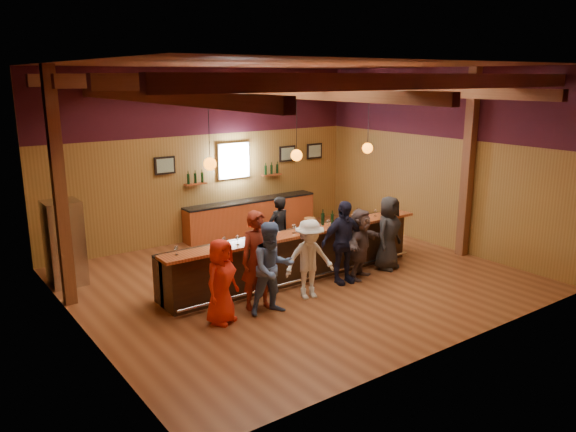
{
  "coord_description": "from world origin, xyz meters",
  "views": [
    {
      "loc": [
        -6.86,
        -9.23,
        4.28
      ],
      "look_at": [
        0.0,
        0.3,
        1.35
      ],
      "focal_mm": 35.0,
      "sensor_mm": 36.0,
      "label": 1
    }
  ],
  "objects": [
    {
      "name": "customer_redvest",
      "position": [
        -1.5,
        -0.83,
        0.95
      ],
      "size": [
        0.76,
        0.56,
        1.89
      ],
      "primitive_type": "imported",
      "rotation": [
        0.0,
        0.0,
        -0.17
      ],
      "color": "maroon",
      "rests_on": "ground"
    },
    {
      "name": "glass_a",
      "position": [
        -2.81,
        -0.1,
        1.24
      ],
      "size": [
        0.08,
        0.08,
        0.18
      ],
      "color": "silver",
      "rests_on": "bar_counter"
    },
    {
      "name": "customer_white",
      "position": [
        -0.41,
        -0.99,
        0.8
      ],
      "size": [
        1.13,
        0.8,
        1.6
      ],
      "primitive_type": "imported",
      "rotation": [
        0.0,
        0.0,
        -0.21
      ],
      "color": "white",
      "rests_on": "ground"
    },
    {
      "name": "pendant_lights",
      "position": [
        0.0,
        0.0,
        2.71
      ],
      "size": [
        4.24,
        0.24,
        1.37
      ],
      "color": "black",
      "rests_on": "room"
    },
    {
      "name": "glass_e",
      "position": [
        -0.2,
        -0.18,
        1.25
      ],
      "size": [
        0.09,
        0.09,
        0.2
      ],
      "color": "silver",
      "rests_on": "bar_counter"
    },
    {
      "name": "bar_counter",
      "position": [
        0.02,
        0.15,
        0.52
      ],
      "size": [
        6.3,
        1.07,
        1.11
      ],
      "color": "black",
      "rests_on": "ground"
    },
    {
      "name": "glass_f",
      "position": [
        0.65,
        -0.28,
        1.24
      ],
      "size": [
        0.08,
        0.08,
        0.18
      ],
      "color": "silver",
      "rests_on": "bar_counter"
    },
    {
      "name": "customer_denim",
      "position": [
        -1.42,
        -1.18,
        0.87
      ],
      "size": [
        0.95,
        0.8,
        1.74
      ],
      "primitive_type": "imported",
      "rotation": [
        0.0,
        0.0,
        -0.17
      ],
      "color": "#5471A9",
      "rests_on": "ground"
    },
    {
      "name": "customer_dark",
      "position": [
        2.1,
        -0.66,
        0.84
      ],
      "size": [
        0.95,
        0.76,
        1.69
      ],
      "primitive_type": "imported",
      "rotation": [
        0.0,
        0.0,
        0.31
      ],
      "color": "#252527",
      "rests_on": "ground"
    },
    {
      "name": "glass_d",
      "position": [
        -1.19,
        -0.18,
        1.22
      ],
      "size": [
        0.07,
        0.07,
        0.16
      ],
      "color": "silver",
      "rests_on": "bar_counter"
    },
    {
      "name": "ice_bucket",
      "position": [
        0.21,
        -0.2,
        1.24
      ],
      "size": [
        0.25,
        0.25,
        0.27
      ],
      "primitive_type": "cylinder",
      "color": "brown",
      "rests_on": "bar_counter"
    },
    {
      "name": "back_bar_cabinet",
      "position": [
        1.2,
        3.72,
        0.48
      ],
      "size": [
        4.0,
        0.52,
        0.95
      ],
      "color": "#943C1B",
      "rests_on": "ground"
    },
    {
      "name": "bottle_b",
      "position": [
        0.89,
        -0.12,
        1.23
      ],
      "size": [
        0.07,
        0.07,
        0.32
      ],
      "color": "black",
      "rests_on": "bar_counter"
    },
    {
      "name": "bottle_a",
      "position": [
        0.7,
        -0.03,
        1.25
      ],
      "size": [
        0.08,
        0.08,
        0.36
      ],
      "color": "black",
      "rests_on": "bar_counter"
    },
    {
      "name": "customer_orange",
      "position": [
        -2.38,
        -0.99,
        0.77
      ],
      "size": [
        0.89,
        0.76,
        1.55
      ],
      "primitive_type": "imported",
      "rotation": [
        0.0,
        0.0,
        0.42
      ],
      "color": "red",
      "rests_on": "ground"
    },
    {
      "name": "customer_navy",
      "position": [
        0.68,
        -0.74,
        0.89
      ],
      "size": [
        1.09,
        0.55,
        1.78
      ],
      "primitive_type": "imported",
      "rotation": [
        0.0,
        0.0,
        -0.12
      ],
      "color": "#1A1B35",
      "rests_on": "ground"
    },
    {
      "name": "customer_brown",
      "position": [
        1.17,
        -0.75,
        0.78
      ],
      "size": [
        1.5,
        1.0,
        1.55
      ],
      "primitive_type": "imported",
      "rotation": [
        0.0,
        0.0,
        0.42
      ],
      "color": "#584646",
      "rests_on": "ground"
    },
    {
      "name": "window",
      "position": [
        0.8,
        3.95,
        2.05
      ],
      "size": [
        0.95,
        0.09,
        0.95
      ],
      "color": "silver",
      "rests_on": "room"
    },
    {
      "name": "glass_c",
      "position": [
        -1.57,
        -0.21,
        1.25
      ],
      "size": [
        0.09,
        0.09,
        0.2
      ],
      "color": "silver",
      "rests_on": "bar_counter"
    },
    {
      "name": "framed_pictures",
      "position": [
        1.67,
        3.94,
        2.1
      ],
      "size": [
        5.35,
        0.05,
        0.45
      ],
      "color": "black",
      "rests_on": "room"
    },
    {
      "name": "glass_g",
      "position": [
        1.43,
        -0.19,
        1.24
      ],
      "size": [
        0.08,
        0.08,
        0.18
      ],
      "color": "silver",
      "rests_on": "bar_counter"
    },
    {
      "name": "wine_shelves",
      "position": [
        0.8,
        3.88,
        1.62
      ],
      "size": [
        3.0,
        0.18,
        0.3
      ],
      "color": "#943C1B",
      "rests_on": "room"
    },
    {
      "name": "stainless_fridge",
      "position": [
        -4.1,
        2.6,
        0.9
      ],
      "size": [
        0.7,
        0.7,
        1.8
      ],
      "primitive_type": "cube",
      "color": "silver",
      "rests_on": "ground"
    },
    {
      "name": "bartender",
      "position": [
        0.27,
        1.05,
        0.81
      ],
      "size": [
        0.63,
        0.46,
        1.62
      ],
      "primitive_type": "imported",
      "rotation": [
        0.0,
        0.0,
        3.27
      ],
      "color": "black",
      "rests_on": "ground"
    },
    {
      "name": "glass_b",
      "position": [
        -1.83,
        -0.14,
        1.24
      ],
      "size": [
        0.08,
        0.08,
        0.19
      ],
      "color": "silver",
      "rests_on": "bar_counter"
    },
    {
      "name": "room",
      "position": [
        0.0,
        0.06,
        3.21
      ],
      "size": [
        9.04,
        9.0,
        4.52
      ],
      "color": "brown",
      "rests_on": "ground"
    },
    {
      "name": "glass_h",
      "position": [
        2.21,
        -0.12,
        1.22
      ],
      "size": [
        0.07,
        0.07,
        0.16
      ],
      "color": "silver",
      "rests_on": "bar_counter"
    }
  ]
}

